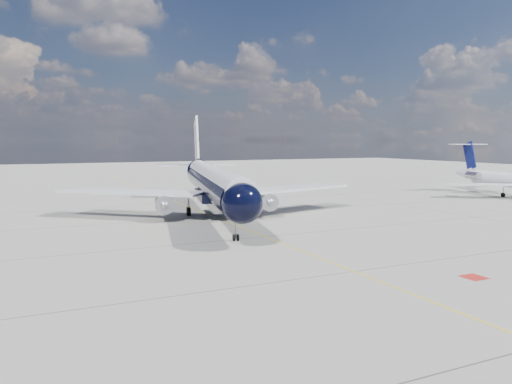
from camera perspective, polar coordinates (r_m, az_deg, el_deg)
ground at (r=69.31m, az=-6.33°, el=-2.23°), size 320.00×320.00×0.00m
taxiway_centerline at (r=64.65m, az=-4.88°, el=-2.80°), size 0.16×160.00×0.01m
red_marking at (r=39.55m, az=23.64°, el=-8.91°), size 1.60×1.60×0.01m
main_airliner at (r=65.61m, az=-4.99°, el=1.14°), size 38.78×47.91×14.00m
regional_jet at (r=97.84m, az=26.91°, el=1.33°), size 24.49×28.43×9.66m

